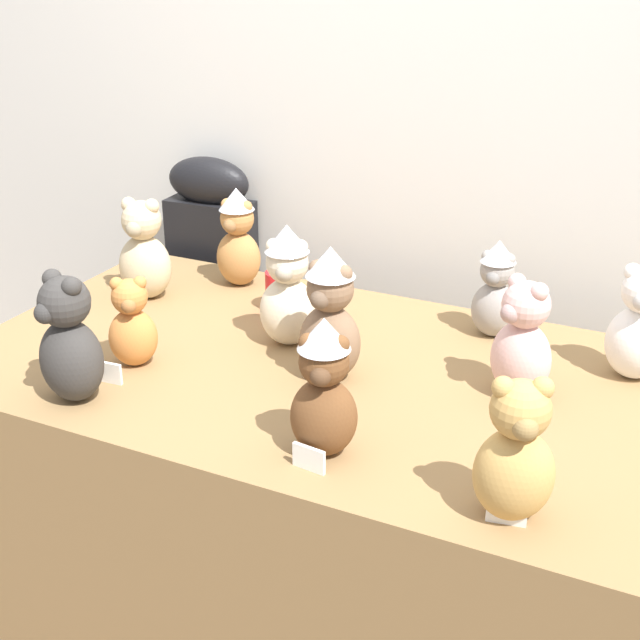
% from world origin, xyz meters
% --- Properties ---
extents(wall_back, '(7.00, 0.08, 2.60)m').
position_xyz_m(wall_back, '(0.00, 0.99, 1.30)').
color(wall_back, silver).
rests_on(wall_back, ground_plane).
extents(display_table, '(1.71, 0.97, 0.75)m').
position_xyz_m(display_table, '(0.00, 0.25, 0.38)').
color(display_table, olive).
rests_on(display_table, ground_plane).
extents(instrument_case, '(0.28, 0.13, 1.05)m').
position_xyz_m(instrument_case, '(-0.69, 0.87, 0.53)').
color(instrument_case, black).
rests_on(instrument_case, ground_plane).
extents(teddy_bear_chestnut, '(0.16, 0.14, 0.29)m').
position_xyz_m(teddy_bear_chestnut, '(0.17, -0.08, 0.90)').
color(teddy_bear_chestnut, brown).
rests_on(teddy_bear_chestnut, display_table).
extents(teddy_bear_charcoal, '(0.18, 0.16, 0.29)m').
position_xyz_m(teddy_bear_charcoal, '(-0.42, -0.12, 0.89)').
color(teddy_bear_charcoal, '#383533').
rests_on(teddy_bear_charcoal, display_table).
extents(teddy_bear_cream, '(0.17, 0.16, 0.31)m').
position_xyz_m(teddy_bear_cream, '(-0.13, 0.33, 0.91)').
color(teddy_bear_cream, beige).
rests_on(teddy_bear_cream, display_table).
extents(teddy_bear_honey, '(0.18, 0.17, 0.27)m').
position_xyz_m(teddy_bear_honey, '(0.55, -0.12, 0.88)').
color(teddy_bear_honey, tan).
rests_on(teddy_bear_honey, display_table).
extents(teddy_bear_mocha, '(0.15, 0.13, 0.32)m').
position_xyz_m(teddy_bear_mocha, '(0.04, 0.21, 0.91)').
color(teddy_bear_mocha, '#7F6047').
rests_on(teddy_bear_mocha, display_table).
extents(teddy_bear_ginger, '(0.15, 0.14, 0.22)m').
position_xyz_m(teddy_bear_ginger, '(-0.40, 0.07, 0.86)').
color(teddy_bear_ginger, '#D17F3D').
rests_on(teddy_bear_ginger, display_table).
extents(teddy_bear_snow, '(0.14, 0.13, 0.27)m').
position_xyz_m(teddy_bear_snow, '(0.67, 0.51, 0.88)').
color(teddy_bear_snow, white).
rests_on(teddy_bear_snow, display_table).
extents(teddy_bear_caramel, '(0.13, 0.12, 0.29)m').
position_xyz_m(teddy_bear_caramel, '(-0.44, 0.62, 0.89)').
color(teddy_bear_caramel, '#B27A42').
rests_on(teddy_bear_caramel, display_table).
extents(teddy_bear_ash, '(0.11, 0.10, 0.25)m').
position_xyz_m(teddy_bear_ash, '(0.32, 0.60, 0.88)').
color(teddy_bear_ash, gray).
rests_on(teddy_bear_ash, display_table).
extents(teddy_bear_sand, '(0.17, 0.15, 0.29)m').
position_xyz_m(teddy_bear_sand, '(-0.62, 0.42, 0.89)').
color(teddy_bear_sand, '#CCB78E').
rests_on(teddy_bear_sand, display_table).
extents(teddy_bear_blush, '(0.18, 0.18, 0.28)m').
position_xyz_m(teddy_bear_blush, '(0.45, 0.32, 0.88)').
color(teddy_bear_blush, beige).
rests_on(teddy_bear_blush, display_table).
extents(party_cup_red, '(0.08, 0.08, 0.11)m').
position_xyz_m(party_cup_red, '(-0.24, 0.50, 0.81)').
color(party_cup_red, red).
rests_on(party_cup_red, display_table).
extents(name_card_front_left, '(0.07, 0.02, 0.05)m').
position_xyz_m(name_card_front_left, '(0.17, -0.15, 0.78)').
color(name_card_front_left, white).
rests_on(name_card_front_left, display_table).
extents(name_card_front_middle, '(0.07, 0.01, 0.05)m').
position_xyz_m(name_card_front_middle, '(-0.40, -0.03, 0.78)').
color(name_card_front_middle, white).
rests_on(name_card_front_middle, display_table).
extents(name_card_front_right, '(0.07, 0.02, 0.05)m').
position_xyz_m(name_card_front_right, '(0.55, -0.15, 0.78)').
color(name_card_front_right, white).
rests_on(name_card_front_right, display_table).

